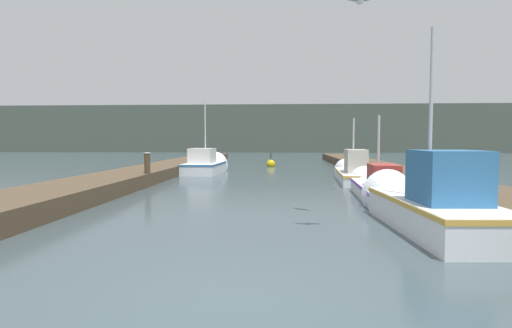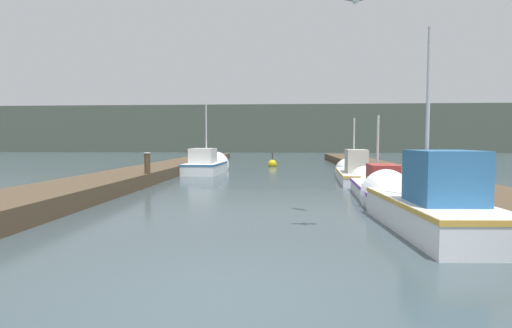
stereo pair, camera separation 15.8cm
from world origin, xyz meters
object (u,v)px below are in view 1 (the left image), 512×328
Objects in this scene: fishing_boat_0 at (425,203)px; seagull_1 at (360,0)px; channel_buoy at (271,164)px; mooring_piling_0 at (147,170)px; mooring_piling_1 at (477,199)px; fishing_boat_1 at (376,186)px; fishing_boat_2 at (352,171)px; fishing_boat_3 at (207,165)px.

fishing_boat_0 is 4.55m from seagull_1.
channel_buoy is 2.06× the size of seagull_1.
channel_buoy is (4.75, 12.77, -0.53)m from mooring_piling_0.
channel_buoy is at bearing 98.00° from fishing_boat_0.
mooring_piling_1 is 1.02× the size of channel_buoy.
mooring_piling_1 is (9.88, -6.62, -0.13)m from mooring_piling_0.
seagull_1 is (-2.99, -1.50, 3.96)m from mooring_piling_1.
seagull_1 reaches higher than mooring_piling_1.
seagull_1 is at bearing -153.34° from mooring_piling_1.
fishing_boat_1 is 0.92× the size of fishing_boat_2.
fishing_boat_2 reaches higher than mooring_piling_0.
fishing_boat_0 is at bearing -87.11° from fishing_boat_1.
fishing_boat_1 is 5.03× the size of mooring_piling_1.
mooring_piling_0 is at bearing 169.77° from fishing_boat_1.
fishing_boat_0 is 20.04m from channel_buoy.
fishing_boat_3 is at bearing 158.04° from fishing_boat_2.
fishing_boat_1 is 10.60× the size of seagull_1.
fishing_boat_3 is 16.22m from mooring_piling_1.
fishing_boat_1 is at bearing 71.97° from seagull_1.
fishing_boat_2 is at bearing -66.67° from channel_buoy.
fishing_boat_0 reaches higher than channel_buoy.
seagull_1 reaches higher than mooring_piling_0.
seagull_1 is (-1.95, -11.40, 4.13)m from fishing_boat_2.
fishing_boat_1 reaches higher than channel_buoy.
mooring_piling_1 is at bearing -33.82° from mooring_piling_0.
fishing_boat_1 is at bearing -75.23° from channel_buoy.
mooring_piling_0 reaches higher than mooring_piling_1.
fishing_boat_3 is (-7.71, 3.75, 0.05)m from fishing_boat_2.
fishing_boat_1 is 15.41m from channel_buoy.
mooring_piling_1 is at bearing 25.21° from seagull_1.
fishing_boat_1 reaches higher than mooring_piling_0.
mooring_piling_0 is 13.64m from channel_buoy.
fishing_boat_1 is 8.94m from mooring_piling_0.
fishing_boat_2 is at bearing 95.99° from mooring_piling_1.
fishing_boat_0 is 0.84× the size of fishing_boat_2.
fishing_boat_3 reaches higher than channel_buoy.
fishing_boat_0 is 10.17m from fishing_boat_2.
fishing_boat_3 reaches higher than fishing_boat_2.
fishing_boat_2 is 9.96m from mooring_piling_1.
fishing_boat_3 is at bearing 80.88° from mooring_piling_0.
seagull_1 is (2.14, -20.90, 4.37)m from channel_buoy.
mooring_piling_0 is 1.24× the size of channel_buoy.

